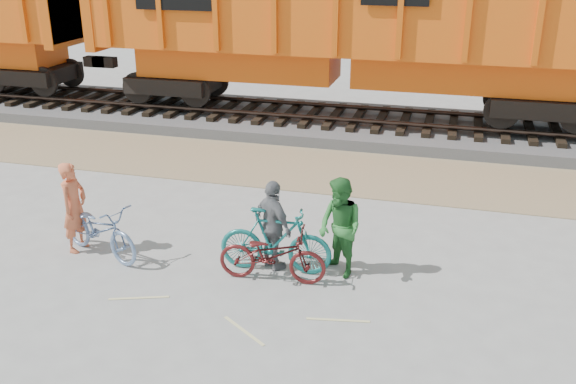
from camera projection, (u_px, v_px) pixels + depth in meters
name	position (u px, v px, depth m)	size (l,w,h in m)	color
ground	(221.00, 281.00, 10.08)	(120.00, 120.00, 0.00)	#9E9E99
gravel_strip	(305.00, 168.00, 15.01)	(120.00, 3.00, 0.02)	#9E8262
ballast_bed	(334.00, 123.00, 18.09)	(120.00, 4.00, 0.30)	slate
track	(335.00, 112.00, 17.97)	(120.00, 2.60, 0.24)	black
hopper_car_center	(347.00, 20.00, 16.97)	(14.00, 3.13, 4.65)	black
bicycle_blue	(99.00, 229.00, 10.75)	(0.63, 1.81, 0.95)	#6C87B1
bicycle_teal	(275.00, 241.00, 10.19)	(0.51, 1.81, 1.09)	#187571
bicycle_maroon	(272.00, 255.00, 9.96)	(0.59, 1.69, 0.89)	#541717
person_solo	(74.00, 207.00, 10.85)	(0.58, 0.38, 1.58)	#D4633D
person_man	(340.00, 228.00, 10.03)	(0.78, 0.61, 1.61)	#2C7230
person_woman	(273.00, 226.00, 10.22)	(0.88, 0.37, 1.51)	slate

